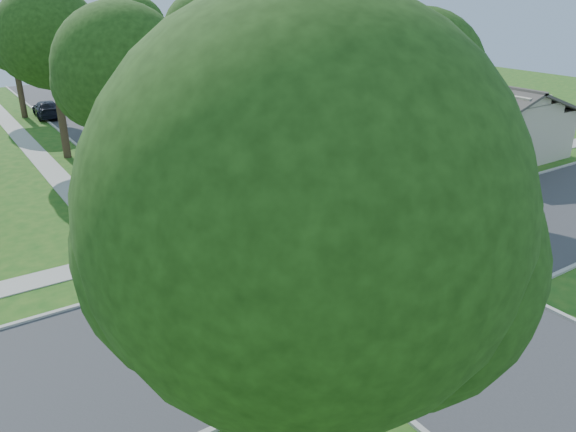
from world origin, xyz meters
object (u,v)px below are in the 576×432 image
(house_ne_far, at_px, (285,82))
(car_driveway, at_px, (451,167))
(stop_sign_sw, at_px, (344,340))
(tree_e_far, at_px, (136,31))
(car_curb_west, at_px, (47,109))
(tree_e_near, at_px, (320,71))
(tree_w_near, at_px, (124,77))
(house_ne_near, at_px, (442,120))
(tree_w_mid, at_px, (51,43))
(car_curb_east, at_px, (161,114))
(stop_sign_ne, at_px, (376,166))
(tree_w_far, at_px, (12,43))
(tree_e_mid, at_px, (207,39))
(tree_ne_corner, at_px, (418,82))
(tree_sw_corner, at_px, (306,228))

(house_ne_far, relative_size, car_driveway, 2.99)
(stop_sign_sw, relative_size, tree_e_far, 0.34)
(house_ne_far, distance_m, car_curb_west, 19.65)
(tree_e_near, xyz_separation_m, tree_w_near, (-9.40, 0.00, 0.47))
(house_ne_near, distance_m, house_ne_far, 18.00)
(tree_e_near, distance_m, tree_w_mid, 15.26)
(tree_w_near, bearing_deg, tree_e_near, -0.00)
(tree_e_near, bearing_deg, tree_w_near, 180.00)
(house_ne_near, bearing_deg, car_curb_west, 130.92)
(car_curb_east, bearing_deg, car_driveway, -70.08)
(stop_sign_sw, relative_size, car_driveway, 0.66)
(tree_w_near, distance_m, car_driveway, 16.60)
(house_ne_near, xyz_separation_m, car_driveway, (-5.33, -5.50, -0.77))
(stop_sign_ne, relative_size, tree_w_far, 0.37)
(stop_sign_sw, height_order, tree_w_far, tree_w_far)
(tree_e_far, distance_m, car_driveway, 29.58)
(tree_e_mid, relative_size, car_driveway, 2.03)
(tree_e_near, distance_m, tree_e_mid, 12.02)
(tree_w_near, bearing_deg, tree_e_mid, 51.92)
(tree_e_near, height_order, house_ne_near, tree_e_near)
(car_curb_west, bearing_deg, car_driveway, 120.32)
(car_driveway, height_order, car_curb_east, car_driveway)
(house_ne_far, bearing_deg, tree_w_far, 166.36)
(car_curb_east, bearing_deg, tree_e_mid, -72.69)
(tree_w_far, bearing_deg, stop_sign_sw, -90.07)
(tree_e_far, distance_m, tree_ne_corner, 29.85)
(tree_w_near, relative_size, house_ne_far, 0.66)
(stop_sign_ne, relative_size, tree_w_mid, 0.31)
(tree_e_mid, height_order, car_curb_west, tree_e_mid)
(car_curb_west, bearing_deg, tree_ne_corner, 111.96)
(tree_w_mid, xyz_separation_m, house_ne_near, (20.63, -10.01, -4.97))
(stop_sign_sw, bearing_deg, stop_sign_ne, 45.00)
(tree_e_mid, xyz_separation_m, house_ne_near, (11.23, -10.01, -4.74))
(tree_e_far, bearing_deg, tree_ne_corner, -86.91)
(stop_sign_sw, xyz_separation_m, tree_sw_corner, (-2.74, -2.29, 4.23))
(tree_e_far, xyz_separation_m, house_ne_near, (11.24, -23.01, -4.46))
(tree_w_near, xyz_separation_m, house_ne_near, (20.64, 1.99, -4.60))
(tree_sw_corner, height_order, house_ne_far, tree_sw_corner)
(tree_w_near, relative_size, tree_ne_corner, 1.04)
(stop_sign_ne, bearing_deg, car_driveway, 7.64)
(tree_e_far, bearing_deg, car_curb_west, -173.74)
(tree_e_mid, relative_size, tree_w_near, 1.03)
(tree_e_mid, bearing_deg, tree_w_far, 125.90)
(tree_w_mid, bearing_deg, tree_e_near, -51.95)
(tree_e_mid, bearing_deg, tree_ne_corner, -84.55)
(stop_sign_sw, distance_m, tree_e_far, 40.04)
(stop_sign_sw, xyz_separation_m, tree_w_mid, (0.06, 25.71, 4.46))
(tree_sw_corner, distance_m, car_curb_west, 40.74)
(stop_sign_sw, relative_size, stop_sign_ne, 1.00)
(tree_w_mid, distance_m, house_ne_far, 22.68)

